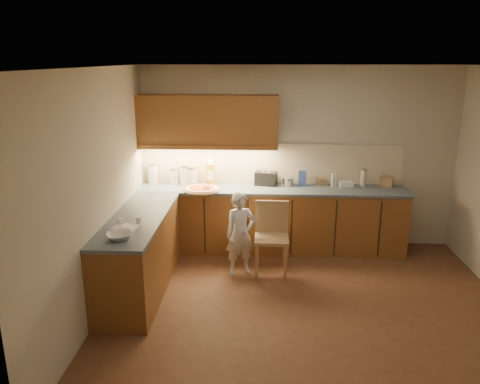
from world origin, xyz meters
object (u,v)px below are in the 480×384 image
Objects in this scene: wooden_chair at (272,233)px; oil_jug at (211,174)px; toaster at (266,179)px; pizza_on_board at (202,189)px; child at (240,234)px.

oil_jug is at bearing 134.69° from wooden_chair.
pizza_on_board is at bearing -146.08° from toaster.
wooden_chair is at bearing -32.38° from pizza_on_board.
child is at bearing -63.52° from oil_jug.
toaster is (-0.07, 0.94, 0.47)m from wooden_chair.
child is 0.40m from wooden_chair.
pizza_on_board is 0.54× the size of wooden_chair.
wooden_chair is (0.39, 0.04, 0.01)m from child.
child is at bearing -173.33° from wooden_chair.
oil_jug is at bearing 94.25° from child.
oil_jug is (-0.47, 0.95, 0.55)m from child.
toaster is (0.32, 0.98, 0.48)m from child.
toaster is at bearing 2.26° from oil_jug.
child is at bearing -94.89° from toaster.
wooden_chair is at bearing -46.37° from oil_jug.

